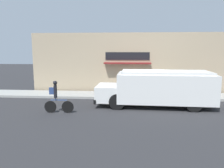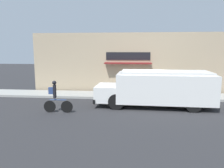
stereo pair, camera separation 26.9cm
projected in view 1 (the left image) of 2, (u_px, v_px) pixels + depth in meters
name	position (u px, v px, depth m)	size (l,w,h in m)	color
ground_plane	(142.00, 100.00, 14.67)	(70.00, 70.00, 0.00)	#2B2B2D
sidewalk	(141.00, 96.00, 15.70)	(28.00, 2.12, 0.16)	#999993
storefront	(140.00, 63.00, 16.70)	(17.02, 0.86, 4.63)	tan
school_bus	(159.00, 87.00, 12.92)	(6.88, 2.92, 2.12)	white
cyclist	(56.00, 97.00, 11.60)	(1.58, 0.22, 1.74)	black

